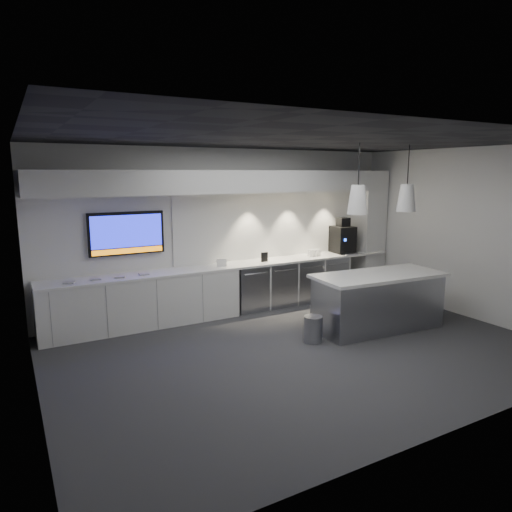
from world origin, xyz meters
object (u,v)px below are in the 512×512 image
wall_tv (127,233)px  island (378,301)px  bin (313,329)px  coffee_machine (343,238)px

wall_tv → island: size_ratio=0.55×
wall_tv → bin: (2.22, -2.26, -1.36)m
wall_tv → coffee_machine: size_ratio=1.70×
wall_tv → coffee_machine: bearing=-3.2°
island → bin: bearing=-176.3°
island → coffee_machine: (0.89, 2.02, 0.73)m
wall_tv → bin: size_ratio=3.08×
wall_tv → island: 4.33m
bin → island: bearing=-0.4°
bin → coffee_machine: bearing=42.5°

